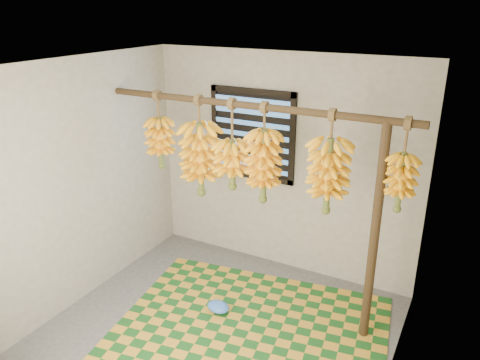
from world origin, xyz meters
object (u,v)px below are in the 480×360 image
Objects in this scene: support_post at (374,237)px; woven_mat at (249,332)px; banana_bunch_d at (263,166)px; banana_bunch_f at (400,182)px; banana_bunch_a at (160,142)px; banana_bunch_c at (232,164)px; plastic_bag at (218,307)px; banana_bunch_b at (200,159)px; banana_bunch_e at (328,176)px.

woven_mat is at bearing -153.63° from support_post.
banana_bunch_d is 1.20× the size of banana_bunch_f.
banana_bunch_a is at bearing 180.00° from support_post.
banana_bunch_d is at bearing 0.00° from banana_bunch_c.
banana_bunch_a reaches higher than support_post.
banana_bunch_a is at bearing 159.72° from woven_mat.
support_post is at bearing 14.16° from plastic_bag.
plastic_bag is 0.24× the size of banana_bunch_b.
banana_bunch_e is at bearing 0.00° from banana_bunch_d.
banana_bunch_c is at bearing -180.00° from banana_bunch_d.
banana_bunch_b reaches higher than woven_mat.
banana_bunch_d is at bearing 0.00° from banana_bunch_a.
banana_bunch_d and banana_bunch_e have the same top height.
banana_bunch_e reaches higher than support_post.
banana_bunch_b is (-0.37, 0.34, 1.36)m from plastic_bag.
woven_mat is 2.03m from banana_bunch_a.
banana_bunch_f reaches higher than plastic_bag.
banana_bunch_c is 1.51m from banana_bunch_f.
woven_mat is 10.23× the size of plastic_bag.
banana_bunch_c is (0.35, -0.00, 0.01)m from banana_bunch_b.
banana_bunch_c reaches higher than woven_mat.
banana_bunch_c is at bearing 93.46° from plastic_bag.
plastic_bag is at bearing -167.22° from banana_bunch_f.
support_post is 1.67m from plastic_bag.
support_post is at bearing 180.00° from banana_bunch_f.
banana_bunch_b is at bearing 180.00° from banana_bunch_f.
banana_bunch_d is at bearing 180.00° from banana_bunch_f.
banana_bunch_d is (-1.04, 0.00, 0.46)m from support_post.
banana_bunch_c is (0.83, -0.00, -0.10)m from banana_bunch_a.
support_post is 1.14m from banana_bunch_d.
banana_bunch_d is 1.02× the size of banana_bunch_e.
banana_bunch_f is at bearing 0.00° from support_post.
banana_bunch_a is at bearing 180.00° from banana_bunch_c.
support_post is 2.01× the size of banana_bunch_b.
banana_bunch_e is (0.50, 0.46, 1.47)m from woven_mat.
plastic_bag is 2.12m from banana_bunch_f.
woven_mat is 1.62m from banana_bunch_e.
banana_bunch_a is 0.79× the size of banana_bunch_b.
banana_bunch_d is (0.32, 0.00, 0.03)m from banana_bunch_c.
banana_bunch_d is (0.68, 0.00, 0.04)m from banana_bunch_b.
banana_bunch_a is at bearing 158.29° from plastic_bag.
banana_bunch_e reaches higher than woven_mat.
plastic_bag is 1.41m from banana_bunch_c.
woven_mat is at bearing -47.45° from banana_bunch_c.
banana_bunch_a is 0.84m from banana_bunch_c.
woven_mat is 1.53m from banana_bunch_d.
banana_bunch_b is 1.15× the size of banana_bunch_c.
banana_bunch_f is at bearing 0.00° from banana_bunch_e.
banana_bunch_e is (0.93, 0.00, 0.05)m from banana_bunch_c.
support_post is 1.44m from woven_mat.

